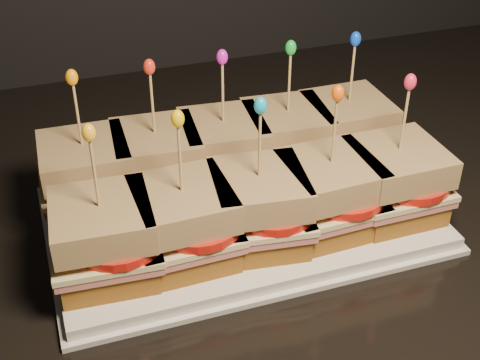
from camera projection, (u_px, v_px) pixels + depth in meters
name	position (u px, v px, depth m)	size (l,w,h in m)	color
granite_slab	(72.00, 220.00, 0.77)	(2.48, 0.70, 0.03)	black
platter	(240.00, 215.00, 0.73)	(0.40, 0.25, 0.02)	silver
platter_rim	(240.00, 219.00, 0.73)	(0.41, 0.26, 0.01)	silver
sandwich_0_bread_bot	(90.00, 196.00, 0.72)	(0.09, 0.09, 0.02)	brown
sandwich_0_ham	(88.00, 184.00, 0.71)	(0.10, 0.09, 0.01)	#BD5C52
sandwich_0_cheese	(87.00, 179.00, 0.71)	(0.10, 0.10, 0.01)	beige
sandwich_0_tomato	(99.00, 174.00, 0.70)	(0.09, 0.09, 0.01)	red
sandwich_0_bread_top	(84.00, 157.00, 0.70)	(0.09, 0.09, 0.03)	#5B330D
sandwich_0_pick	(78.00, 118.00, 0.67)	(0.00, 0.00, 0.09)	tan
sandwich_0_frill	(72.00, 77.00, 0.65)	(0.01, 0.01, 0.02)	orange
sandwich_1_bread_bot	(159.00, 184.00, 0.74)	(0.09, 0.09, 0.02)	brown
sandwich_1_ham	(158.00, 172.00, 0.73)	(0.10, 0.09, 0.01)	#BD5C52
sandwich_1_cheese	(157.00, 166.00, 0.73)	(0.10, 0.10, 0.01)	beige
sandwich_1_tomato	(169.00, 161.00, 0.73)	(0.09, 0.09, 0.01)	red
sandwich_1_bread_top	(156.00, 145.00, 0.72)	(0.09, 0.09, 0.03)	#5B330D
sandwich_1_pick	(153.00, 107.00, 0.69)	(0.00, 0.00, 0.09)	tan
sandwich_1_frill	(149.00, 67.00, 0.67)	(0.01, 0.01, 0.02)	red
sandwich_2_bread_bot	(224.00, 172.00, 0.76)	(0.09, 0.09, 0.02)	brown
sandwich_2_ham	(224.00, 160.00, 0.76)	(0.10, 0.09, 0.01)	#BD5C52
sandwich_2_cheese	(224.00, 154.00, 0.75)	(0.10, 0.10, 0.01)	beige
sandwich_2_tomato	(235.00, 150.00, 0.75)	(0.09, 0.09, 0.01)	red
sandwich_2_bread_top	(223.00, 133.00, 0.74)	(0.09, 0.09, 0.03)	#5B330D
sandwich_2_pick	(223.00, 96.00, 0.71)	(0.00, 0.00, 0.09)	tan
sandwich_2_frill	(222.00, 57.00, 0.69)	(0.01, 0.01, 0.02)	#CA18B8
sandwich_3_bread_bot	(286.00, 160.00, 0.78)	(0.09, 0.09, 0.02)	brown
sandwich_3_ham	(286.00, 149.00, 0.78)	(0.10, 0.09, 0.01)	#BD5C52
sandwich_3_cheese	(287.00, 143.00, 0.77)	(0.10, 0.10, 0.01)	beige
sandwich_3_tomato	(298.00, 139.00, 0.77)	(0.09, 0.09, 0.01)	red
sandwich_3_bread_top	(287.00, 123.00, 0.76)	(0.09, 0.09, 0.03)	#5B330D
sandwich_3_pick	(289.00, 86.00, 0.73)	(0.00, 0.00, 0.09)	tan
sandwich_3_frill	(291.00, 48.00, 0.71)	(0.01, 0.01, 0.02)	green
sandwich_4_bread_bot	(344.00, 150.00, 0.80)	(0.09, 0.09, 0.02)	brown
sandwich_4_ham	(346.00, 138.00, 0.80)	(0.10, 0.09, 0.01)	#BD5C52
sandwich_4_cheese	(346.00, 133.00, 0.79)	(0.10, 0.10, 0.01)	beige
sandwich_4_tomato	(358.00, 128.00, 0.79)	(0.09, 0.09, 0.01)	red
sandwich_4_bread_top	(348.00, 112.00, 0.78)	(0.09, 0.09, 0.03)	#5B330D
sandwich_4_pick	(352.00, 77.00, 0.75)	(0.00, 0.00, 0.09)	tan
sandwich_4_frill	(356.00, 39.00, 0.73)	(0.01, 0.01, 0.02)	blue
sandwich_5_bread_bot	(107.00, 262.00, 0.63)	(0.09, 0.09, 0.02)	brown
sandwich_5_ham	(105.00, 249.00, 0.62)	(0.10, 0.09, 0.01)	#BD5C52
sandwich_5_cheese	(105.00, 243.00, 0.62)	(0.10, 0.10, 0.01)	beige
sandwich_5_tomato	(118.00, 238.00, 0.61)	(0.09, 0.09, 0.01)	red
sandwich_5_bread_top	(101.00, 219.00, 0.61)	(0.09, 0.09, 0.03)	#5B330D
sandwich_5_pick	(95.00, 178.00, 0.58)	(0.00, 0.00, 0.09)	tan
sandwich_5_frill	(89.00, 133.00, 0.56)	(0.01, 0.01, 0.02)	gold
sandwich_6_bread_bot	(185.00, 245.00, 0.65)	(0.09, 0.09, 0.02)	brown
sandwich_6_ham	(184.00, 232.00, 0.64)	(0.10, 0.09, 0.01)	#BD5C52
sandwich_6_cheese	(184.00, 227.00, 0.64)	(0.10, 0.10, 0.01)	beige
sandwich_6_tomato	(197.00, 222.00, 0.64)	(0.09, 0.09, 0.01)	red
sandwich_6_bread_top	(183.00, 204.00, 0.63)	(0.09, 0.09, 0.03)	#5B330D
sandwich_6_pick	(180.00, 163.00, 0.60)	(0.00, 0.00, 0.09)	tan
sandwich_6_frill	(178.00, 119.00, 0.58)	(0.01, 0.01, 0.02)	#EEB907
sandwich_7_bread_bot	(258.00, 230.00, 0.67)	(0.09, 0.09, 0.02)	brown
sandwich_7_ham	(258.00, 217.00, 0.67)	(0.10, 0.09, 0.01)	#BD5C52
sandwich_7_cheese	(258.00, 212.00, 0.66)	(0.10, 0.10, 0.01)	beige
sandwich_7_tomato	(272.00, 206.00, 0.66)	(0.09, 0.09, 0.01)	red
sandwich_7_bread_top	(259.00, 189.00, 0.65)	(0.09, 0.09, 0.03)	#5B330D
sandwich_7_pick	(260.00, 149.00, 0.62)	(0.00, 0.00, 0.09)	tan
sandwich_7_frill	(261.00, 106.00, 0.60)	(0.01, 0.01, 0.02)	#0F9FC3
sandwich_8_bread_bot	(327.00, 216.00, 0.69)	(0.09, 0.09, 0.02)	brown
sandwich_8_ham	(328.00, 203.00, 0.69)	(0.10, 0.09, 0.01)	#BD5C52
sandwich_8_cheese	(329.00, 197.00, 0.68)	(0.10, 0.10, 0.01)	beige
sandwich_8_tomato	(342.00, 192.00, 0.68)	(0.09, 0.09, 0.01)	red
sandwich_8_bread_top	(331.00, 175.00, 0.67)	(0.09, 0.09, 0.03)	#5B330D
sandwich_8_pick	(334.00, 136.00, 0.64)	(0.00, 0.00, 0.09)	tan
sandwich_8_frill	(338.00, 93.00, 0.62)	(0.01, 0.01, 0.02)	#F15809
sandwich_9_bread_bot	(392.00, 202.00, 0.71)	(0.09, 0.09, 0.02)	brown
sandwich_9_ham	(394.00, 189.00, 0.71)	(0.10, 0.09, 0.01)	#BD5C52
sandwich_9_cheese	(395.00, 184.00, 0.70)	(0.10, 0.10, 0.01)	beige
sandwich_9_tomato	(409.00, 179.00, 0.70)	(0.09, 0.09, 0.01)	red
sandwich_9_bread_top	(398.00, 162.00, 0.69)	(0.09, 0.09, 0.03)	#5B330D
sandwich_9_pick	(404.00, 123.00, 0.66)	(0.00, 0.00, 0.09)	tan
sandwich_9_frill	(410.00, 82.00, 0.64)	(0.01, 0.01, 0.02)	#E42344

